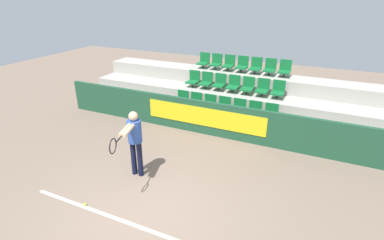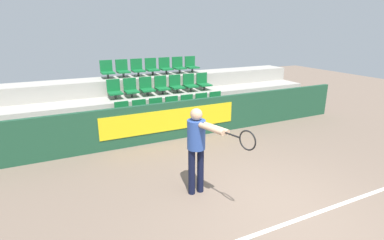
{
  "view_description": "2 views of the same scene",
  "coord_description": "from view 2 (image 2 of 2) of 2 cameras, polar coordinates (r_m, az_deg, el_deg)",
  "views": [
    {
      "loc": [
        2.9,
        -4.03,
        4.24
      ],
      "look_at": [
        -0.12,
        2.48,
        1.1
      ],
      "focal_mm": 28.0,
      "sensor_mm": 36.0,
      "label": 1
    },
    {
      "loc": [
        -3.28,
        -3.44,
        3.08
      ],
      "look_at": [
        -0.51,
        2.29,
        1.07
      ],
      "focal_mm": 28.0,
      "sensor_mm": 36.0,
      "label": 2
    }
  ],
  "objects": [
    {
      "name": "ground_plane",
      "position": [
        5.67,
        15.49,
        -16.15
      ],
      "size": [
        30.0,
        30.0,
        0.0
      ],
      "primitive_type": "plane",
      "color": "#7A6656"
    },
    {
      "name": "court_baseline",
      "position": [
        5.44,
        18.29,
        -17.98
      ],
      "size": [
        5.24,
        0.08,
        0.01
      ],
      "color": "white",
      "rests_on": "ground"
    },
    {
      "name": "barrier_wall",
      "position": [
        8.48,
        -1.87,
        0.11
      ],
      "size": [
        11.29,
        0.14,
        1.09
      ],
      "color": "#1E4C33",
      "rests_on": "ground"
    },
    {
      "name": "bleacher_tier_front",
      "position": [
        9.07,
        -3.23,
        -0.77
      ],
      "size": [
        10.89,
        0.95,
        0.48
      ],
      "color": "#ADA89E",
      "rests_on": "ground"
    },
    {
      "name": "bleacher_tier_middle",
      "position": [
        9.85,
        -5.4,
        2.13
      ],
      "size": [
        10.89,
        0.95,
        0.96
      ],
      "color": "#ADA89E",
      "rests_on": "ground"
    },
    {
      "name": "bleacher_tier_back",
      "position": [
        10.67,
        -7.25,
        4.6
      ],
      "size": [
        10.89,
        0.95,
        1.44
      ],
      "color": "#ADA89E",
      "rests_on": "ground"
    },
    {
      "name": "stadium_chair_0",
      "position": [
        8.6,
        -13.0,
        1.23
      ],
      "size": [
        0.4,
        0.44,
        0.57
      ],
      "color": "#333333",
      "rests_on": "bleacher_tier_front"
    },
    {
      "name": "stadium_chair_1",
      "position": [
        8.72,
        -9.77,
        1.65
      ],
      "size": [
        0.4,
        0.44,
        0.57
      ],
      "color": "#333333",
      "rests_on": "bleacher_tier_front"
    },
    {
      "name": "stadium_chair_2",
      "position": [
        8.86,
        -6.62,
        2.06
      ],
      "size": [
        0.4,
        0.44,
        0.57
      ],
      "color": "#333333",
      "rests_on": "bleacher_tier_front"
    },
    {
      "name": "stadium_chair_3",
      "position": [
        9.04,
        -3.59,
        2.44
      ],
      "size": [
        0.4,
        0.44,
        0.57
      ],
      "color": "#333333",
      "rests_on": "bleacher_tier_front"
    },
    {
      "name": "stadium_chair_4",
      "position": [
        9.23,
        -0.67,
        2.8
      ],
      "size": [
        0.4,
        0.44,
        0.57
      ],
      "color": "#333333",
      "rests_on": "bleacher_tier_front"
    },
    {
      "name": "stadium_chair_5",
      "position": [
        9.45,
        2.12,
        3.14
      ],
      "size": [
        0.4,
        0.44,
        0.57
      ],
      "color": "#333333",
      "rests_on": "bleacher_tier_front"
    },
    {
      "name": "stadium_chair_6",
      "position": [
        9.69,
        4.78,
        3.45
      ],
      "size": [
        0.4,
        0.44,
        0.57
      ],
      "color": "#333333",
      "rests_on": "bleacher_tier_front"
    },
    {
      "name": "stadium_chair_7",
      "position": [
        9.4,
        -14.55,
        5.51
      ],
      "size": [
        0.4,
        0.44,
        0.57
      ],
      "color": "#333333",
      "rests_on": "bleacher_tier_middle"
    },
    {
      "name": "stadium_chair_8",
      "position": [
        9.51,
        -11.55,
        5.85
      ],
      "size": [
        0.4,
        0.44,
        0.57
      ],
      "color": "#333333",
      "rests_on": "bleacher_tier_middle"
    },
    {
      "name": "stadium_chair_9",
      "position": [
        9.64,
        -8.62,
        6.17
      ],
      "size": [
        0.4,
        0.44,
        0.57
      ],
      "color": "#333333",
      "rests_on": "bleacher_tier_middle"
    },
    {
      "name": "stadium_chair_10",
      "position": [
        9.8,
        -5.78,
        6.46
      ],
      "size": [
        0.4,
        0.44,
        0.57
      ],
      "color": "#333333",
      "rests_on": "bleacher_tier_middle"
    },
    {
      "name": "stadium_chair_11",
      "position": [
        9.98,
        -3.03,
        6.73
      ],
      "size": [
        0.4,
        0.44,
        0.57
      ],
      "color": "#333333",
      "rests_on": "bleacher_tier_middle"
    },
    {
      "name": "stadium_chair_12",
      "position": [
        10.18,
        -0.38,
        6.97
      ],
      "size": [
        0.4,
        0.44,
        0.57
      ],
      "color": "#333333",
      "rests_on": "bleacher_tier_middle"
    },
    {
      "name": "stadium_chair_13",
      "position": [
        10.4,
        2.17,
        7.19
      ],
      "size": [
        0.4,
        0.44,
        0.57
      ],
      "color": "#333333",
      "rests_on": "bleacher_tier_middle"
    },
    {
      "name": "stadium_chair_14",
      "position": [
        10.24,
        -15.87,
        9.11
      ],
      "size": [
        0.4,
        0.44,
        0.57
      ],
      "color": "#333333",
      "rests_on": "bleacher_tier_back"
    },
    {
      "name": "stadium_chair_15",
      "position": [
        10.34,
        -13.07,
        9.39
      ],
      "size": [
        0.4,
        0.44,
        0.57
      ],
      "color": "#333333",
      "rests_on": "bleacher_tier_back"
    },
    {
      "name": "stadium_chair_16",
      "position": [
        10.46,
        -10.34,
        9.65
      ],
      "size": [
        0.4,
        0.44,
        0.57
      ],
      "color": "#333333",
      "rests_on": "bleacher_tier_back"
    },
    {
      "name": "stadium_chair_17",
      "position": [
        10.61,
        -7.67,
        9.88
      ],
      "size": [
        0.4,
        0.44,
        0.57
      ],
      "color": "#333333",
      "rests_on": "bleacher_tier_back"
    },
    {
      "name": "stadium_chair_18",
      "position": [
        10.78,
        -5.07,
        10.08
      ],
      "size": [
        0.4,
        0.44,
        0.57
      ],
      "color": "#333333",
      "rests_on": "bleacher_tier_back"
    },
    {
      "name": "stadium_chair_19",
      "position": [
        10.97,
        -2.56,
        10.26
      ],
      "size": [
        0.4,
        0.44,
        0.57
      ],
      "color": "#333333",
      "rests_on": "bleacher_tier_back"
    },
    {
      "name": "stadium_chair_20",
      "position": [
        11.17,
        -0.13,
        10.41
      ],
      "size": [
        0.4,
        0.44,
        0.57
      ],
      "color": "#333333",
      "rests_on": "bleacher_tier_back"
    },
    {
      "name": "tennis_player",
      "position": [
        5.46,
        1.24,
        -4.32
      ],
      "size": [
        0.52,
        1.46,
        1.68
      ],
      "rotation": [
        0.0,
        0.0,
        0.26
      ],
      "color": "black",
      "rests_on": "ground"
    }
  ]
}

